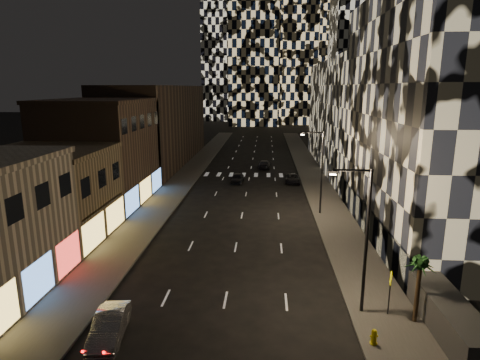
# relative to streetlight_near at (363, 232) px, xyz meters

# --- Properties ---
(sidewalk_left) EXTENTS (4.00, 120.00, 0.15)m
(sidewalk_left) POSITION_rel_streetlight_near_xyz_m (-18.35, 40.00, -5.28)
(sidewalk_left) COLOR #47443F
(sidewalk_left) RESTS_ON ground
(sidewalk_right) EXTENTS (4.00, 120.00, 0.15)m
(sidewalk_right) POSITION_rel_streetlight_near_xyz_m (1.65, 40.00, -5.28)
(sidewalk_right) COLOR #47443F
(sidewalk_right) RESTS_ON ground
(curb_left) EXTENTS (0.20, 120.00, 0.15)m
(curb_left) POSITION_rel_streetlight_near_xyz_m (-16.25, 40.00, -5.28)
(curb_left) COLOR #4C4C47
(curb_left) RESTS_ON ground
(curb_right) EXTENTS (0.20, 120.00, 0.15)m
(curb_right) POSITION_rel_streetlight_near_xyz_m (-0.45, 40.00, -5.28)
(curb_right) COLOR #4C4C47
(curb_right) RESTS_ON ground
(retail_tan) EXTENTS (10.00, 10.00, 8.00)m
(retail_tan) POSITION_rel_streetlight_near_xyz_m (-25.35, 11.00, -1.35)
(retail_tan) COLOR #796748
(retail_tan) RESTS_ON ground
(retail_brown) EXTENTS (10.00, 15.00, 12.00)m
(retail_brown) POSITION_rel_streetlight_near_xyz_m (-25.35, 23.50, 0.65)
(retail_brown) COLOR #4B392A
(retail_brown) RESTS_ON ground
(retail_filler_left) EXTENTS (10.00, 40.00, 14.00)m
(retail_filler_left) POSITION_rel_streetlight_near_xyz_m (-25.35, 50.00, 1.65)
(retail_filler_left) COLOR #4B392A
(retail_filler_left) RESTS_ON ground
(midrise_right) EXTENTS (16.00, 25.00, 22.00)m
(midrise_right) POSITION_rel_streetlight_near_xyz_m (11.65, 14.50, 5.65)
(midrise_right) COLOR #232326
(midrise_right) RESTS_ON ground
(midrise_base) EXTENTS (0.60, 25.00, 3.00)m
(midrise_base) POSITION_rel_streetlight_near_xyz_m (3.95, 14.50, -3.85)
(midrise_base) COLOR #383838
(midrise_base) RESTS_ON ground
(plinth_right) EXTENTS (2.00, 8.00, 2.00)m
(plinth_right) POSITION_rel_streetlight_near_xyz_m (4.65, -2.00, -4.35)
(plinth_right) COLOR #383838
(plinth_right) RESTS_ON ground
(midrise_filler_right) EXTENTS (16.00, 40.00, 18.00)m
(midrise_filler_right) POSITION_rel_streetlight_near_xyz_m (11.65, 47.00, 3.65)
(midrise_filler_right) COLOR #232326
(midrise_filler_right) RESTS_ON ground
(streetlight_near) EXTENTS (2.55, 0.25, 9.00)m
(streetlight_near) POSITION_rel_streetlight_near_xyz_m (0.00, 0.00, 0.00)
(streetlight_near) COLOR black
(streetlight_near) RESTS_ON sidewalk_right
(streetlight_far) EXTENTS (2.55, 0.25, 9.00)m
(streetlight_far) POSITION_rel_streetlight_near_xyz_m (0.00, 20.00, 0.00)
(streetlight_far) COLOR black
(streetlight_far) RESTS_ON sidewalk_right
(car_silver_parked) EXTENTS (2.12, 4.62, 1.47)m
(car_silver_parked) POSITION_rel_streetlight_near_xyz_m (-14.39, -3.48, -4.62)
(car_silver_parked) COLOR #A1A1A6
(car_silver_parked) RESTS_ON ground
(car_dark_midlane) EXTENTS (1.88, 4.16, 1.39)m
(car_dark_midlane) POSITION_rel_streetlight_near_xyz_m (-9.96, 34.39, -4.66)
(car_dark_midlane) COLOR black
(car_dark_midlane) RESTS_ON ground
(car_dark_oncoming) EXTENTS (2.21, 4.92, 1.40)m
(car_dark_oncoming) POSITION_rel_streetlight_near_xyz_m (-6.04, 45.53, -4.65)
(car_dark_oncoming) COLOR black
(car_dark_oncoming) RESTS_ON ground
(car_dark_rightlane) EXTENTS (2.18, 4.53, 1.25)m
(car_dark_rightlane) POSITION_rel_streetlight_near_xyz_m (-1.87, 34.88, -4.73)
(car_dark_rightlane) COLOR black
(car_dark_rightlane) RESTS_ON ground
(fire_hydrant) EXTENTS (0.43, 0.41, 0.87)m
(fire_hydrant) POSITION_rel_streetlight_near_xyz_m (0.15, -3.30, -4.79)
(fire_hydrant) COLOR yellow
(fire_hydrant) RESTS_ON sidewalk_right
(ped_sign) EXTENTS (0.42, 0.89, 2.84)m
(ped_sign) POSITION_rel_streetlight_near_xyz_m (1.77, -0.29, -3.26)
(ped_sign) COLOR black
(ped_sign) RESTS_ON sidewalk_right
(palm_tree) EXTENTS (2.09, 2.04, 4.09)m
(palm_tree) POSITION_rel_streetlight_near_xyz_m (3.15, -0.92, -1.83)
(palm_tree) COLOR #47331E
(palm_tree) RESTS_ON sidewalk_right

